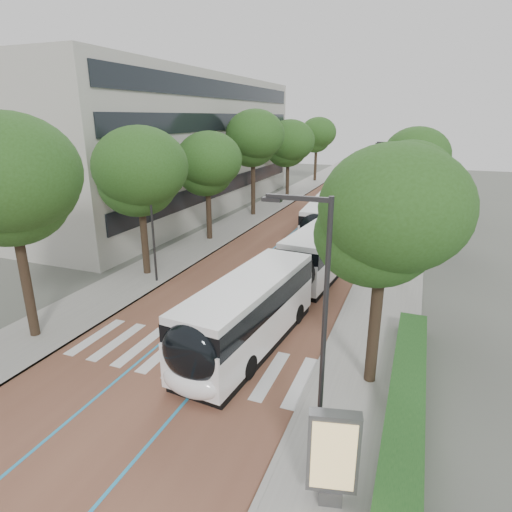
% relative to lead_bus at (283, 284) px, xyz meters
% --- Properties ---
extents(ground, '(160.00, 160.00, 0.00)m').
position_rel_lead_bus_xyz_m(ground, '(-2.61, -6.71, -1.63)').
color(ground, '#51544C').
rests_on(ground, ground).
extents(road, '(11.00, 140.00, 0.02)m').
position_rel_lead_bus_xyz_m(road, '(-2.61, 33.29, -1.62)').
color(road, brown).
rests_on(road, ground).
extents(sidewalk_left, '(4.00, 140.00, 0.12)m').
position_rel_lead_bus_xyz_m(sidewalk_left, '(-10.11, 33.29, -1.57)').
color(sidewalk_left, gray).
rests_on(sidewalk_left, ground).
extents(sidewalk_right, '(4.00, 140.00, 0.12)m').
position_rel_lead_bus_xyz_m(sidewalk_right, '(4.89, 33.29, -1.57)').
color(sidewalk_right, gray).
rests_on(sidewalk_right, ground).
extents(kerb_left, '(0.20, 140.00, 0.14)m').
position_rel_lead_bus_xyz_m(kerb_left, '(-8.21, 33.29, -1.57)').
color(kerb_left, gray).
rests_on(kerb_left, ground).
extents(kerb_right, '(0.20, 140.00, 0.14)m').
position_rel_lead_bus_xyz_m(kerb_right, '(2.99, 33.29, -1.57)').
color(kerb_right, gray).
rests_on(kerb_right, ground).
extents(zebra_crossing, '(10.55, 3.60, 0.01)m').
position_rel_lead_bus_xyz_m(zebra_crossing, '(-2.41, -5.71, -1.60)').
color(zebra_crossing, silver).
rests_on(zebra_crossing, ground).
extents(lane_line_left, '(0.12, 126.00, 0.01)m').
position_rel_lead_bus_xyz_m(lane_line_left, '(-4.21, 33.29, -1.60)').
color(lane_line_left, '#268DC2').
rests_on(lane_line_left, road).
extents(lane_line_right, '(0.12, 126.00, 0.01)m').
position_rel_lead_bus_xyz_m(lane_line_right, '(-1.01, 33.29, -1.60)').
color(lane_line_right, '#268DC2').
rests_on(lane_line_right, road).
extents(office_building, '(18.11, 40.00, 14.00)m').
position_rel_lead_bus_xyz_m(office_building, '(-22.08, 21.29, 5.37)').
color(office_building, '#A4A398').
rests_on(office_building, ground).
extents(hedge, '(1.20, 14.00, 0.80)m').
position_rel_lead_bus_xyz_m(hedge, '(6.49, -6.71, -1.11)').
color(hedge, '#18471A').
rests_on(hedge, sidewalk_right).
extents(streetlight_near, '(1.82, 0.20, 8.00)m').
position_rel_lead_bus_xyz_m(streetlight_near, '(4.01, -9.71, 3.19)').
color(streetlight_near, '#2B2B2D').
rests_on(streetlight_near, sidewalk_right).
extents(streetlight_far, '(1.82, 0.20, 8.00)m').
position_rel_lead_bus_xyz_m(streetlight_far, '(4.01, 15.29, 3.19)').
color(streetlight_far, '#2B2B2D').
rests_on(streetlight_far, sidewalk_right).
extents(lamp_post_left, '(0.14, 0.14, 8.00)m').
position_rel_lead_bus_xyz_m(lamp_post_left, '(-8.71, 1.29, 2.49)').
color(lamp_post_left, '#2B2B2D').
rests_on(lamp_post_left, sidewalk_left).
extents(trees_left, '(6.10, 60.71, 10.07)m').
position_rel_lead_bus_xyz_m(trees_left, '(-10.11, 18.23, 5.13)').
color(trees_left, black).
rests_on(trees_left, ground).
extents(trees_right, '(5.76, 47.07, 8.58)m').
position_rel_lead_bus_xyz_m(trees_right, '(5.09, 15.24, 4.35)').
color(trees_right, black).
rests_on(trees_right, ground).
extents(lead_bus, '(4.16, 18.54, 3.20)m').
position_rel_lead_bus_xyz_m(lead_bus, '(0.00, 0.00, 0.00)').
color(lead_bus, black).
rests_on(lead_bus, ground).
extents(bus_queued_0, '(3.31, 12.53, 3.20)m').
position_rel_lead_bus_xyz_m(bus_queued_0, '(-1.25, 15.84, -0.00)').
color(bus_queued_0, white).
rests_on(bus_queued_0, ground).
extents(bus_queued_1, '(3.27, 12.53, 3.20)m').
position_rel_lead_bus_xyz_m(bus_queued_1, '(-1.32, 28.92, -0.00)').
color(bus_queued_1, white).
rests_on(bus_queued_1, ground).
extents(bus_queued_2, '(3.31, 12.53, 3.20)m').
position_rel_lead_bus_xyz_m(bus_queued_2, '(-0.48, 42.78, -0.00)').
color(bus_queued_2, white).
rests_on(bus_queued_2, ground).
extents(bus_queued_3, '(2.88, 12.47, 3.20)m').
position_rel_lead_bus_xyz_m(bus_queued_3, '(-0.98, 56.79, -0.00)').
color(bus_queued_3, white).
rests_on(bus_queued_3, ground).
extents(ad_panel, '(1.38, 0.66, 2.77)m').
position_rel_lead_bus_xyz_m(ad_panel, '(4.80, -10.77, -0.05)').
color(ad_panel, '#59595B').
rests_on(ad_panel, sidewalk_right).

